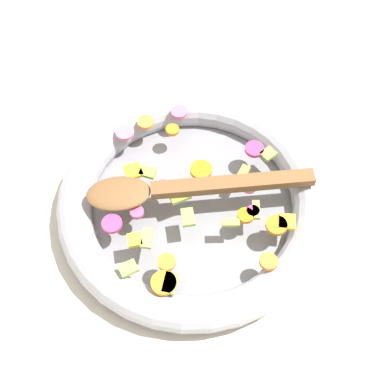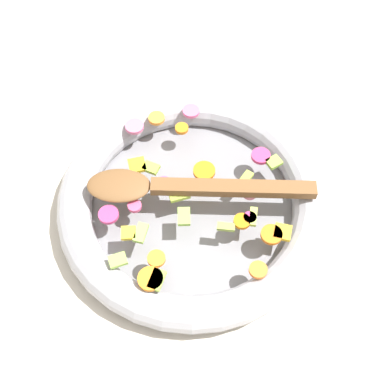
{
  "view_description": "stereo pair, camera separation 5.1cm",
  "coord_description": "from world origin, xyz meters",
  "views": [
    {
      "loc": [
        -0.2,
        -0.35,
        0.7
      ],
      "look_at": [
        0.0,
        0.0,
        0.05
      ],
      "focal_mm": 50.0,
      "sensor_mm": 36.0,
      "label": 1
    },
    {
      "loc": [
        -0.15,
        -0.37,
        0.7
      ],
      "look_at": [
        0.0,
        0.0,
        0.05
      ],
      "focal_mm": 50.0,
      "sensor_mm": 36.0,
      "label": 2
    }
  ],
  "objects": [
    {
      "name": "ground_plane",
      "position": [
        0.0,
        0.0,
        0.0
      ],
      "size": [
        4.0,
        4.0,
        0.0
      ],
      "primitive_type": "plane",
      "color": "beige"
    },
    {
      "name": "wooden_spoon",
      "position": [
        -0.02,
        0.01,
        0.06
      ],
      "size": [
        0.31,
        0.17,
        0.01
      ],
      "color": "brown",
      "rests_on": "chopped_vegetables"
    },
    {
      "name": "skillet",
      "position": [
        0.0,
        0.0,
        0.02
      ],
      "size": [
        0.39,
        0.39,
        0.05
      ],
      "color": "slate",
      "rests_on": "ground_plane"
    },
    {
      "name": "chopped_vegetables",
      "position": [
        -0.01,
        -0.01,
        0.05
      ],
      "size": [
        0.29,
        0.32,
        0.01
      ],
      "color": "orange",
      "rests_on": "skillet"
    }
  ]
}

